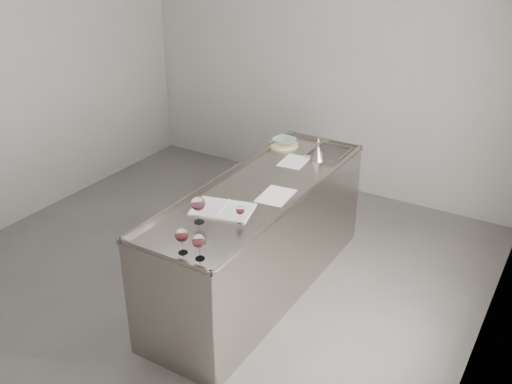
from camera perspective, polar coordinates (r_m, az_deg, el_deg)
The scene contains 12 objects.
room_shell at distance 4.36m, azimuth -7.29°, elevation 5.92°, with size 4.54×5.04×2.84m.
counter at distance 4.72m, azimuth 0.42°, elevation -4.68°, with size 0.77×2.42×0.97m.
wine_glass_left at distance 3.96m, azimuth -5.80°, elevation -1.21°, with size 0.10×0.10×0.20m.
wine_glass_middle at distance 3.62m, azimuth -7.42°, elevation -4.35°, with size 0.09×0.09×0.18m.
wine_glass_right at distance 3.55m, azimuth -5.70°, elevation -4.95°, with size 0.09×0.09×0.18m.
wine_glass_small at distance 3.96m, azimuth -1.59°, elevation -1.88°, with size 0.06×0.06×0.13m.
notebook at distance 4.17m, azimuth -3.37°, elevation -1.72°, with size 0.49×0.40×0.02m.
loose_paper_top at distance 4.37m, azimuth 2.00°, elevation -0.37°, with size 0.23×0.32×0.00m, color white.
loose_paper_under at distance 4.98m, azimuth 3.83°, elevation 3.08°, with size 0.21×0.30×0.00m, color white.
trivet at distance 5.33m, azimuth 2.83°, elevation 4.77°, with size 0.26×0.26×0.02m, color beige.
ceramic_bowl at distance 5.32m, azimuth 2.84°, elevation 5.12°, with size 0.20×0.20×0.05m, color gray.
wine_funnel at distance 5.02m, azimuth 6.18°, elevation 3.90°, with size 0.14×0.14×0.20m.
Camera 1 is at (2.57, -3.18, 2.89)m, focal length 40.00 mm.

